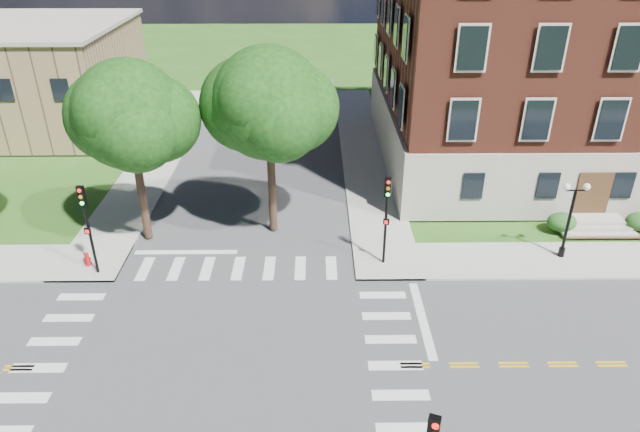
{
  "coord_description": "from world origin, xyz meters",
  "views": [
    {
      "loc": [
        3.98,
        -17.44,
        16.23
      ],
      "look_at": [
        4.21,
        6.93,
        3.2
      ],
      "focal_mm": 32.0,
      "sensor_mm": 36.0,
      "label": 1
    }
  ],
  "objects_px": {
    "twin_lamp_west": "(570,216)",
    "traffic_signal_nw": "(86,219)",
    "traffic_signal_ne": "(387,210)",
    "fire_hydrant": "(87,259)"
  },
  "relations": [
    {
      "from": "twin_lamp_west",
      "to": "traffic_signal_ne",
      "type": "bearing_deg",
      "value": -176.85
    },
    {
      "from": "traffic_signal_ne",
      "to": "fire_hydrant",
      "type": "distance_m",
      "value": 15.51
    },
    {
      "from": "traffic_signal_nw",
      "to": "fire_hydrant",
      "type": "bearing_deg",
      "value": 136.61
    },
    {
      "from": "traffic_signal_ne",
      "to": "fire_hydrant",
      "type": "relative_size",
      "value": 6.4
    },
    {
      "from": "twin_lamp_west",
      "to": "fire_hydrant",
      "type": "distance_m",
      "value": 24.84
    },
    {
      "from": "traffic_signal_ne",
      "to": "twin_lamp_west",
      "type": "relative_size",
      "value": 1.13
    },
    {
      "from": "fire_hydrant",
      "to": "twin_lamp_west",
      "type": "bearing_deg",
      "value": 1.48
    },
    {
      "from": "traffic_signal_nw",
      "to": "fire_hydrant",
      "type": "relative_size",
      "value": 6.4
    },
    {
      "from": "twin_lamp_west",
      "to": "traffic_signal_nw",
      "type": "bearing_deg",
      "value": -176.87
    },
    {
      "from": "traffic_signal_nw",
      "to": "fire_hydrant",
      "type": "distance_m",
      "value": 2.89
    }
  ]
}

